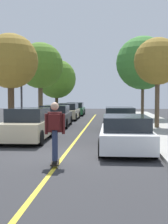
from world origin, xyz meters
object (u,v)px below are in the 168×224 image
(parked_car_left_nearest, at_px, (28,125))
(street_tree_right_near, at_px, (143,63))
(parked_car_right_near, at_px, (119,119))
(streetlamp, at_px, (21,79))
(parked_car_left_far, at_px, (68,112))
(street_tree_right_nearest, at_px, (158,62))
(street_tree_left_far, at_px, (57,79))
(parked_car_left_farthest, at_px, (75,109))
(skateboarder, at_px, (55,128))
(street_tree_left_near, at_px, (40,66))
(skateboard, at_px, (55,162))
(parked_car_right_nearest, at_px, (125,133))
(parked_car_left_near, at_px, (55,116))
(street_tree_left_nearest, at_px, (11,62))

(parked_car_left_nearest, relative_size, street_tree_right_near, 0.59)
(parked_car_right_near, relative_size, streetlamp, 0.86)
(parked_car_left_far, height_order, street_tree_right_nearest, street_tree_right_nearest)
(parked_car_left_nearest, xyz_separation_m, street_tree_right_near, (6.46, 13.17, 4.15))
(parked_car_left_nearest, height_order, street_tree_right_near, street_tree_right_near)
(street_tree_left_far, distance_m, streetlamp, 15.25)
(streetlamp, bearing_deg, parked_car_left_nearest, -70.37)
(parked_car_left_farthest, xyz_separation_m, parked_car_right_near, (4.21, -14.06, 0.01))
(street_tree_left_far, distance_m, skateboarder, 25.44)
(street_tree_left_near, bearing_deg, parked_car_right_near, -49.00)
(parked_car_right_near, xyz_separation_m, skateboard, (-2.15, -9.50, -0.59))
(skateboarder, bearing_deg, parked_car_left_far, 96.71)
(parked_car_right_nearest, bearing_deg, parked_car_left_farthest, 101.43)
(street_tree_left_near, relative_size, street_tree_left_far, 1.08)
(street_tree_left_near, bearing_deg, parked_car_right_nearest, -65.54)
(parked_car_left_farthest, bearing_deg, skateboard, -84.99)
(parked_car_left_near, height_order, street_tree_left_far, street_tree_left_far)
(skateboard, bearing_deg, street_tree_right_near, 76.21)
(parked_car_right_near, bearing_deg, streetlamp, 178.50)
(parked_car_right_nearest, xyz_separation_m, street_tree_left_nearest, (-6.46, 6.45, 3.43))
(parked_car_left_farthest, height_order, skateboarder, skateboarder)
(street_tree_left_nearest, relative_size, skateboarder, 3.26)
(parked_car_left_near, relative_size, skateboard, 5.11)
(street_tree_left_near, height_order, skateboard, street_tree_left_near)
(parked_car_left_nearest, height_order, parked_car_left_near, parked_car_left_nearest)
(street_tree_right_near, bearing_deg, parked_car_left_nearest, -116.15)
(street_tree_left_near, bearing_deg, street_tree_left_nearest, -90.00)
(parked_car_left_farthest, bearing_deg, parked_car_left_far, -90.01)
(parked_car_left_near, xyz_separation_m, streetlamp, (-1.75, -1.73, 2.36))
(parked_car_right_near, bearing_deg, street_tree_left_near, 131.00)
(parked_car_left_farthest, bearing_deg, street_tree_right_near, -41.11)
(streetlamp, bearing_deg, parked_car_right_near, -1.50)
(parked_car_left_nearest, height_order, parked_car_right_near, parked_car_left_nearest)
(skateboard, bearing_deg, parked_car_left_nearest, 113.50)
(street_tree_right_nearest, distance_m, streetlamp, 8.28)
(street_tree_left_near, xyz_separation_m, streetlamp, (0.50, -7.28, -1.55))
(street_tree_left_nearest, bearing_deg, street_tree_right_nearest, 4.71)
(street_tree_left_near, height_order, skateboarder, street_tree_left_near)
(parked_car_left_near, relative_size, street_tree_left_near, 0.68)
(parked_car_left_far, height_order, parked_car_right_nearest, parked_car_left_far)
(street_tree_right_near, distance_m, skateboard, 19.06)
(street_tree_left_nearest, bearing_deg, street_tree_left_near, 90.00)
(parked_car_left_farthest, distance_m, street_tree_left_near, 8.03)
(parked_car_left_far, distance_m, street_tree_right_nearest, 10.57)
(parked_car_left_far, relative_size, parked_car_right_near, 1.05)
(parked_car_left_farthest, bearing_deg, parked_car_right_near, -73.32)
(parked_car_left_near, relative_size, street_tree_right_nearest, 0.82)
(parked_car_right_nearest, height_order, streetlamp, streetlamp)
(parked_car_left_near, height_order, parked_car_right_near, parked_car_left_near)
(parked_car_left_near, height_order, skateboard, parked_car_left_near)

